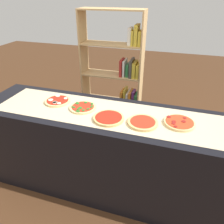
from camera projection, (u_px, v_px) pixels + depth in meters
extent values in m
plane|color=#4C2D19|center=(112.00, 185.00, 2.38)|extent=(12.00, 12.00, 0.00)
cube|color=black|center=(112.00, 153.00, 2.16)|extent=(2.57, 0.66, 0.91)
cube|color=beige|center=(112.00, 114.00, 1.93)|extent=(2.18, 0.51, 0.00)
cylinder|color=#E5C17F|center=(58.00, 101.00, 2.13)|extent=(0.25, 0.25, 0.02)
cylinder|color=#AD2314|center=(58.00, 100.00, 2.13)|extent=(0.21, 0.21, 0.00)
cylinder|color=#EFE5CC|center=(59.00, 103.00, 2.06)|extent=(0.04, 0.04, 0.00)
cylinder|color=#EFE5CC|center=(55.00, 102.00, 2.07)|extent=(0.04, 0.04, 0.00)
cylinder|color=#EFE5CC|center=(55.00, 102.00, 2.08)|extent=(0.04, 0.04, 0.00)
cylinder|color=#EFE5CC|center=(58.00, 96.00, 2.20)|extent=(0.04, 0.04, 0.00)
cylinder|color=#EFE5CC|center=(51.00, 100.00, 2.12)|extent=(0.05, 0.05, 0.00)
cylinder|color=#EFE5CC|center=(66.00, 98.00, 2.15)|extent=(0.04, 0.04, 0.00)
cylinder|color=#E5C17F|center=(83.00, 107.00, 2.02)|extent=(0.25, 0.25, 0.02)
cylinder|color=red|center=(83.00, 107.00, 2.01)|extent=(0.21, 0.21, 0.00)
ellipsoid|color=#286B23|center=(88.00, 109.00, 1.97)|extent=(0.04, 0.04, 0.00)
ellipsoid|color=#286B23|center=(92.00, 107.00, 2.01)|extent=(0.02, 0.05, 0.00)
ellipsoid|color=#286B23|center=(73.00, 107.00, 2.00)|extent=(0.05, 0.04, 0.00)
ellipsoid|color=#286B23|center=(78.00, 104.00, 2.06)|extent=(0.03, 0.04, 0.00)
ellipsoid|color=#286B23|center=(80.00, 108.00, 1.99)|extent=(0.05, 0.06, 0.00)
ellipsoid|color=#286B23|center=(86.00, 102.00, 2.08)|extent=(0.05, 0.05, 0.00)
ellipsoid|color=#286B23|center=(78.00, 111.00, 1.93)|extent=(0.05, 0.04, 0.00)
ellipsoid|color=#286B23|center=(77.00, 103.00, 2.07)|extent=(0.03, 0.04, 0.00)
ellipsoid|color=#286B23|center=(79.00, 109.00, 1.97)|extent=(0.04, 0.05, 0.00)
ellipsoid|color=#286B23|center=(83.00, 110.00, 1.95)|extent=(0.04, 0.05, 0.00)
ellipsoid|color=#286B23|center=(92.00, 104.00, 2.05)|extent=(0.04, 0.05, 0.00)
ellipsoid|color=#286B23|center=(77.00, 103.00, 2.07)|extent=(0.05, 0.04, 0.00)
cylinder|color=#DBB26B|center=(109.00, 118.00, 1.85)|extent=(0.26, 0.26, 0.02)
cylinder|color=#AD2314|center=(109.00, 117.00, 1.84)|extent=(0.23, 0.23, 0.00)
cylinder|color=#DBB26B|center=(143.00, 123.00, 1.79)|extent=(0.25, 0.25, 0.02)
cylinder|color=red|center=(143.00, 121.00, 1.78)|extent=(0.21, 0.21, 0.00)
cylinder|color=#E5C17F|center=(179.00, 123.00, 1.78)|extent=(0.25, 0.25, 0.02)
cylinder|color=red|center=(180.00, 122.00, 1.78)|extent=(0.23, 0.23, 0.00)
cylinder|color=maroon|center=(174.00, 121.00, 1.77)|extent=(0.03, 0.03, 0.00)
cylinder|color=maroon|center=(184.00, 121.00, 1.77)|extent=(0.03, 0.03, 0.00)
cylinder|color=maroon|center=(176.00, 126.00, 1.71)|extent=(0.03, 0.03, 0.00)
cylinder|color=maroon|center=(173.00, 123.00, 1.75)|extent=(0.03, 0.03, 0.00)
cylinder|color=maroon|center=(185.00, 118.00, 1.82)|extent=(0.03, 0.03, 0.00)
cylinder|color=maroon|center=(169.00, 117.00, 1.84)|extent=(0.04, 0.04, 0.00)
cube|color=tan|center=(141.00, 78.00, 2.92)|extent=(0.02, 0.28, 1.67)
cube|color=tan|center=(85.00, 72.00, 3.12)|extent=(0.02, 0.28, 1.67)
cube|color=tan|center=(112.00, 124.00, 3.43)|extent=(0.80, 0.29, 0.02)
cube|color=#2D753D|center=(135.00, 123.00, 3.29)|extent=(0.03, 0.17, 0.18)
cube|color=#2D753D|center=(133.00, 120.00, 3.28)|extent=(0.05, 0.22, 0.26)
cube|color=#B22823|center=(130.00, 120.00, 3.29)|extent=(0.05, 0.17, 0.25)
cube|color=#753384|center=(126.00, 120.00, 3.31)|extent=(0.04, 0.19, 0.22)
cube|color=tan|center=(112.00, 101.00, 3.22)|extent=(0.80, 0.29, 0.02)
cube|color=#2D753D|center=(137.00, 99.00, 3.09)|extent=(0.04, 0.23, 0.16)
cube|color=#753384|center=(134.00, 97.00, 3.09)|extent=(0.04, 0.16, 0.20)
cube|color=orange|center=(131.00, 97.00, 3.10)|extent=(0.03, 0.23, 0.19)
cube|color=silver|center=(128.00, 97.00, 3.12)|extent=(0.03, 0.23, 0.18)
cube|color=gold|center=(125.00, 95.00, 3.11)|extent=(0.03, 0.18, 0.22)
cube|color=orange|center=(122.00, 96.00, 3.13)|extent=(0.03, 0.20, 0.18)
cube|color=tan|center=(112.00, 75.00, 3.02)|extent=(0.80, 0.29, 0.02)
cube|color=gold|center=(138.00, 70.00, 2.88)|extent=(0.04, 0.22, 0.18)
cube|color=gold|center=(135.00, 69.00, 2.89)|extent=(0.04, 0.22, 0.20)
cube|color=#47423D|center=(132.00, 68.00, 2.89)|extent=(0.04, 0.22, 0.23)
cube|color=#2D753D|center=(128.00, 70.00, 2.92)|extent=(0.04, 0.16, 0.16)
cube|color=silver|center=(125.00, 68.00, 2.92)|extent=(0.03, 0.19, 0.21)
cube|color=#B22823|center=(122.00, 67.00, 2.93)|extent=(0.03, 0.19, 0.22)
cube|color=tan|center=(112.00, 44.00, 2.81)|extent=(0.80, 0.29, 0.02)
cube|color=gold|center=(141.00, 38.00, 2.67)|extent=(0.04, 0.20, 0.18)
cube|color=gold|center=(137.00, 35.00, 2.67)|extent=(0.05, 0.19, 0.25)
cube|color=gold|center=(133.00, 38.00, 2.70)|extent=(0.03, 0.18, 0.18)
cube|color=silver|center=(130.00, 36.00, 2.70)|extent=(0.04, 0.16, 0.21)
cube|color=tan|center=(112.00, 9.00, 2.61)|extent=(0.80, 0.29, 0.02)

